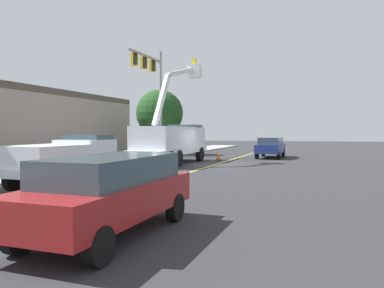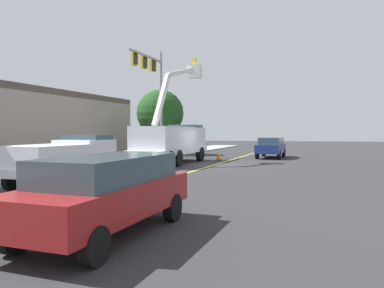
{
  "view_description": "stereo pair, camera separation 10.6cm",
  "coord_description": "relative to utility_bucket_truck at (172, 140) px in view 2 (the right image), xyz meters",
  "views": [
    {
      "loc": [
        -23.9,
        -4.44,
        2.23
      ],
      "look_at": [
        -1.05,
        1.27,
        1.4
      ],
      "focal_mm": 34.58,
      "sensor_mm": 36.0,
      "label": 1
    },
    {
      "loc": [
        -23.88,
        -4.54,
        2.23
      ],
      "look_at": [
        -1.05,
        1.27,
        1.4
      ],
      "focal_mm": 34.58,
      "sensor_mm": 36.0,
      "label": 2
    }
  ],
  "objects": [
    {
      "name": "passing_minivan",
      "position": [
        7.31,
        -6.34,
        -0.65
      ],
      "size": [
        4.97,
        2.39,
        1.69
      ],
      "color": "navy",
      "rests_on": "ground"
    },
    {
      "name": "street_tree_right",
      "position": [
        8.98,
        3.99,
        2.28
      ],
      "size": [
        4.43,
        4.43,
        6.13
      ],
      "color": "brown",
      "rests_on": "ground"
    },
    {
      "name": "traffic_signal_mast",
      "position": [
        3.96,
        2.84,
        4.51
      ],
      "size": [
        5.3,
        0.88,
        8.87
      ],
      "color": "gray",
      "rests_on": "ground"
    },
    {
      "name": "service_pickup_truck",
      "position": [
        -10.79,
        1.16,
        -0.5
      ],
      "size": [
        5.79,
        2.67,
        2.06
      ],
      "color": "white",
      "rests_on": "ground"
    },
    {
      "name": "utility_bucket_truck",
      "position": [
        0.0,
        0.0,
        0.0
      ],
      "size": [
        8.42,
        3.45,
        7.3
      ],
      "color": "white",
      "rests_on": "ground"
    },
    {
      "name": "traffic_cone_leading",
      "position": [
        -13.99,
        -0.33,
        -1.2
      ],
      "size": [
        0.4,
        0.4,
        0.85
      ],
      "color": "black",
      "rests_on": "ground"
    },
    {
      "name": "lane_centre_stripe",
      "position": [
        -0.18,
        -2.98,
        -1.62
      ],
      "size": [
        49.74,
        5.39,
        0.01
      ],
      "primitive_type": "cube",
      "rotation": [
        0.0,
        0.0,
        -0.1
      ],
      "color": "yellow",
      "rests_on": "ground"
    },
    {
      "name": "trailing_sedan",
      "position": [
        -16.87,
        -3.8,
        -0.65
      ],
      "size": [
        4.97,
        2.39,
        1.69
      ],
      "color": "maroon",
      "rests_on": "ground"
    },
    {
      "name": "sidewalk_far_side",
      "position": [
        0.58,
        4.22,
        -1.56
      ],
      "size": [
        60.05,
        9.86,
        0.12
      ],
      "primitive_type": "cube",
      "rotation": [
        0.0,
        0.0,
        -0.1
      ],
      "color": "#9E9E99",
      "rests_on": "ground"
    },
    {
      "name": "ground",
      "position": [
        -0.18,
        -2.98,
        -1.62
      ],
      "size": [
        120.0,
        120.0,
        0.0
      ],
      "primitive_type": "plane",
      "color": "#2D2D30"
    },
    {
      "name": "traffic_cone_mid_front",
      "position": [
        -5.67,
        -1.15,
        -1.21
      ],
      "size": [
        0.4,
        0.4,
        0.84
      ],
      "color": "black",
      "rests_on": "ground"
    },
    {
      "name": "traffic_cone_mid_rear",
      "position": [
        3.79,
        -2.54,
        -1.27
      ],
      "size": [
        0.4,
        0.4,
        0.73
      ],
      "color": "black",
      "rests_on": "ground"
    }
  ]
}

